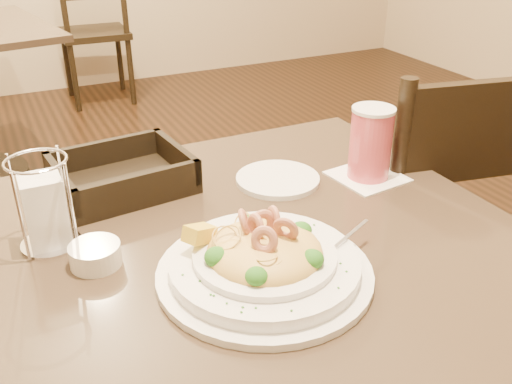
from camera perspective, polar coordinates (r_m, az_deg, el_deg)
name	(u,v)px	position (r m, az deg, el deg)	size (l,w,h in m)	color
main_table	(261,340)	(1.12, 0.46, -14.63)	(0.90, 0.90, 0.73)	black
dining_chair_near	(427,223)	(1.54, 16.74, -2.96)	(0.49, 0.49, 0.93)	black
dining_chair_far	(94,27)	(3.95, -15.88, 15.56)	(0.44, 0.44, 0.93)	black
pasta_bowl	(264,260)	(0.87, 0.83, -6.80)	(0.37, 0.33, 0.11)	white
drink_glass	(371,144)	(1.18, 11.38, 4.74)	(0.15, 0.15, 0.15)	white
bread_basket	(123,178)	(1.16, -13.19, 1.40)	(0.27, 0.23, 0.07)	black
napkin_caddy	(45,209)	(0.99, -20.36, -1.61)	(0.10, 0.10, 0.16)	silver
side_plate	(278,179)	(1.17, 2.19, 1.29)	(0.17, 0.17, 0.01)	white
butter_ramekin	(95,255)	(0.94, -15.77, -6.07)	(0.08, 0.08, 0.04)	white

